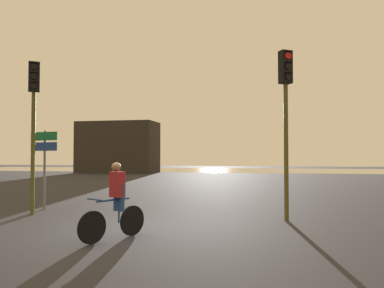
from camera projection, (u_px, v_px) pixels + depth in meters
name	position (u px, v px, depth m)	size (l,w,h in m)	color
ground_plane	(128.00, 230.00, 8.82)	(120.00, 120.00, 0.00)	#28282D
water_strip	(243.00, 170.00, 47.50)	(80.00, 16.00, 0.01)	#9E937F
distant_building	(118.00, 147.00, 40.40)	(8.31, 4.00, 5.46)	#2D2823
traffic_light_near_right	(286.00, 103.00, 10.20)	(0.40, 0.42, 4.64)	#4C4719
traffic_light_near_left	(34.00, 108.00, 11.30)	(0.40, 0.42, 4.61)	#4C4719
direction_sign_post	(44.00, 155.00, 12.32)	(1.08, 0.24, 2.60)	slate
cyclist	(116.00, 200.00, 7.90)	(0.85, 1.53, 1.62)	black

